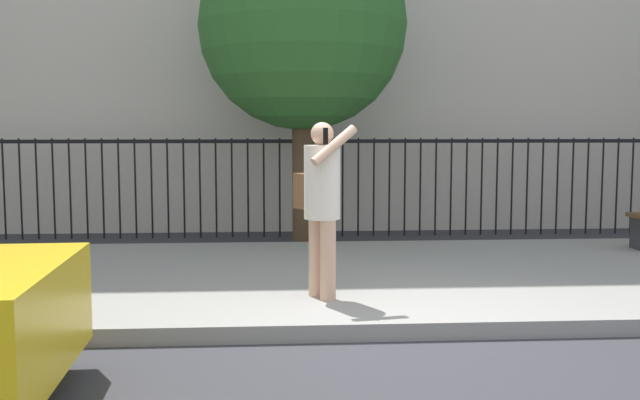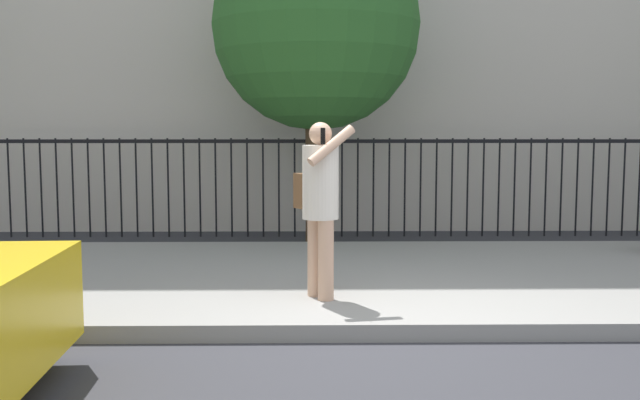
% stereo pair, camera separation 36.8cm
% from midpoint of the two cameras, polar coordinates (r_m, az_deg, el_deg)
% --- Properties ---
extents(ground_plane, '(60.00, 60.00, 0.00)m').
position_cam_midpoint_polar(ground_plane, '(6.08, 4.34, -11.08)').
color(ground_plane, '#333338').
extents(sidewalk, '(28.00, 4.40, 0.15)m').
position_cam_midpoint_polar(sidewalk, '(8.18, 2.14, -6.17)').
color(sidewalk, gray).
rests_on(sidewalk, ground).
extents(iron_fence, '(12.03, 0.04, 1.60)m').
position_cam_midpoint_polar(iron_fence, '(11.72, 0.28, 2.07)').
color(iron_fence, black).
rests_on(iron_fence, ground).
extents(pedestrian_on_phone, '(0.59, 0.72, 1.66)m').
position_cam_midpoint_polar(pedestrian_on_phone, '(6.79, -1.51, 0.26)').
color(pedestrian_on_phone, tan).
rests_on(pedestrian_on_phone, sidewalk).
extents(street_tree_near, '(3.06, 3.06, 4.78)m').
position_cam_midpoint_polar(street_tree_near, '(10.89, -2.37, 13.48)').
color(street_tree_near, '#4C3823').
rests_on(street_tree_near, ground).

